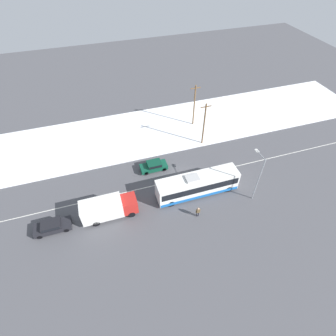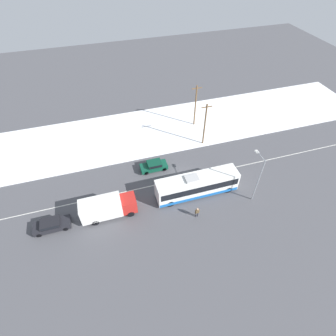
% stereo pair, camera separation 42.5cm
% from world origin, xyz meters
% --- Properties ---
extents(ground_plane, '(120.00, 120.00, 0.00)m').
position_xyz_m(ground_plane, '(0.00, 0.00, 0.00)').
color(ground_plane, '#4C4C51').
extents(snow_lot, '(80.00, 13.87, 0.12)m').
position_xyz_m(snow_lot, '(0.00, 13.04, 0.06)').
color(snow_lot, white).
rests_on(snow_lot, ground_plane).
extents(lane_marking_center, '(60.00, 0.12, 0.00)m').
position_xyz_m(lane_marking_center, '(0.00, 0.00, 0.00)').
color(lane_marking_center, silver).
rests_on(lane_marking_center, ground_plane).
extents(city_bus, '(11.55, 2.57, 3.43)m').
position_xyz_m(city_bus, '(0.71, -3.11, 1.68)').
color(city_bus, white).
rests_on(city_bus, ground_plane).
extents(box_truck, '(7.11, 2.30, 3.05)m').
position_xyz_m(box_truck, '(-11.69, -3.31, 1.69)').
color(box_truck, silver).
rests_on(box_truck, ground_plane).
extents(sedan_car, '(4.13, 1.80, 1.45)m').
position_xyz_m(sedan_car, '(-3.82, 3.27, 0.79)').
color(sedan_car, '#0F4733').
rests_on(sedan_car, ground_plane).
extents(parked_car_near_truck, '(4.46, 1.80, 1.41)m').
position_xyz_m(parked_car_near_truck, '(-18.76, -3.29, 0.78)').
color(parked_car_near_truck, black).
rests_on(parked_car_near_truck, ground_plane).
extents(pedestrian_at_stop, '(0.62, 0.28, 1.73)m').
position_xyz_m(pedestrian_at_stop, '(-0.67, -6.88, 1.06)').
color(pedestrian_at_stop, '#23232D').
rests_on(pedestrian_at_stop, ground_plane).
extents(streetlamp, '(0.36, 2.28, 7.43)m').
position_xyz_m(streetlamp, '(7.73, -5.98, 4.65)').
color(streetlamp, '#9EA3A8').
rests_on(streetlamp, ground_plane).
extents(utility_pole_roadside, '(1.80, 0.24, 7.72)m').
position_xyz_m(utility_pole_roadside, '(5.76, 6.92, 4.04)').
color(utility_pole_roadside, brown).
rests_on(utility_pole_roadside, ground_plane).
extents(utility_pole_snowlot, '(1.80, 0.24, 7.90)m').
position_xyz_m(utility_pole_snowlot, '(6.28, 12.55, 4.13)').
color(utility_pole_snowlot, brown).
rests_on(utility_pole_snowlot, ground_plane).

